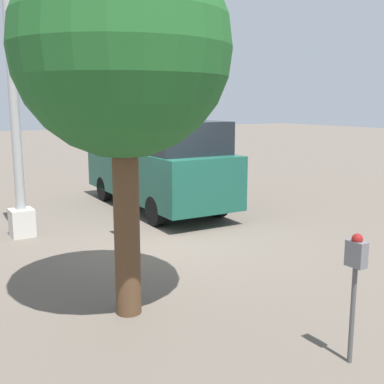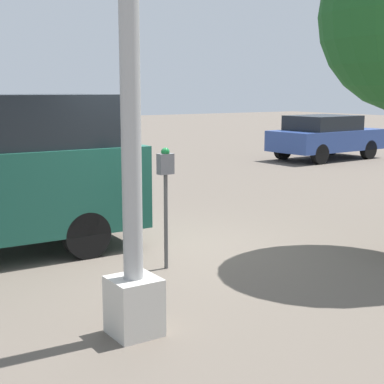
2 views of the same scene
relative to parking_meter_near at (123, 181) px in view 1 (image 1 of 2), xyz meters
The scene contains 6 objects.
ground_plane 1.39m from the parking_meter_near, 116.64° to the right, with size 80.00×80.00×0.00m, color #60564C.
parking_meter_near is the anchor object (origin of this frame).
parking_meter_far 5.33m from the parking_meter_near, behind, with size 0.20×0.11×1.36m.
lamp_post 2.18m from the parking_meter_near, 50.60° to the left, with size 0.44×0.44×5.16m.
parked_van 2.87m from the parking_meter_near, 40.95° to the right, with size 5.15×1.98×2.22m.
street_tree 3.90m from the parking_meter_near, 156.64° to the left, with size 2.54×2.54×4.50m.
Camera 1 is at (-7.95, 4.36, 2.61)m, focal length 45.00 mm.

